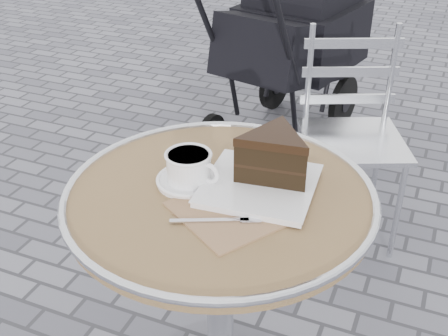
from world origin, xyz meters
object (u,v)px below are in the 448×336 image
at_px(cappuccino_set, 189,170).
at_px(cake_plate_set, 270,163).
at_px(baby_stroller, 290,47).
at_px(bistro_chair, 351,111).
at_px(cafe_table, 220,249).

xyz_separation_m(cappuccino_set, cake_plate_set, (0.17, 0.06, 0.03)).
relative_size(cake_plate_set, baby_stroller, 0.37).
distance_m(cake_plate_set, bistro_chair, 0.99).
bearing_deg(cafe_table, cake_plate_set, 36.19).
distance_m(cappuccino_set, cake_plate_set, 0.19).
relative_size(cappuccino_set, bistro_chair, 0.19).
xyz_separation_m(cappuccino_set, baby_stroller, (-0.27, 1.73, -0.27)).
bearing_deg(bistro_chair, baby_stroller, 99.07).
relative_size(cafe_table, cappuccino_set, 4.69).
height_order(cake_plate_set, bistro_chair, cake_plate_set).
xyz_separation_m(cafe_table, cappuccino_set, (-0.08, 0.01, 0.20)).
xyz_separation_m(cafe_table, bistro_chair, (0.11, 1.02, -0.05)).
xyz_separation_m(bistro_chair, baby_stroller, (-0.46, 0.71, -0.03)).
bearing_deg(cappuccino_set, baby_stroller, 107.23).
xyz_separation_m(cafe_table, cake_plate_set, (0.09, 0.07, 0.23)).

